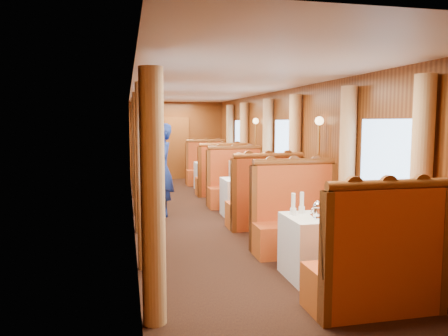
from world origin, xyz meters
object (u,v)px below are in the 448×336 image
object	(u,v)px
tea_tray	(326,217)
rose_vase_far	(213,156)
table_mid	(249,197)
banquette_mid_fwd	(265,204)
banquette_near_fwd	(376,270)
table_near	(329,246)
banquette_near_aft	(297,223)
banquette_mid_aft	(237,187)
passenger	(239,174)
teapot_left	(317,212)
rose_vase_mid	(249,170)
teapot_back	(324,211)
banquette_far_fwd	(222,179)
table_far	(214,176)
steward	(162,170)
fruit_plate	(362,216)
banquette_far_aft	(208,170)
teapot_right	(331,213)

from	to	relation	value
tea_tray	rose_vase_far	distance (m)	7.07
table_mid	banquette_mid_fwd	size ratio (longest dim) A/B	0.78
banquette_near_fwd	table_near	bearing A→B (deg)	90.00
banquette_near_aft	rose_vase_far	xyz separation A→B (m)	(-0.04, 5.99, 0.50)
banquette_mid_aft	passenger	world-z (taller)	banquette_mid_aft
table_mid	teapot_left	bearing A→B (deg)	-93.11
tea_tray	rose_vase_mid	world-z (taller)	rose_vase_mid
teapot_back	rose_vase_far	world-z (taller)	rose_vase_far
banquette_far_fwd	teapot_left	bearing A→B (deg)	-91.84
table_mid	rose_vase_far	size ratio (longest dim) A/B	2.92
table_mid	teapot_back	world-z (taller)	teapot_back
table_far	table_near	bearing A→B (deg)	-90.00
banquette_near_fwd	table_far	bearing A→B (deg)	90.00
table_mid	rose_vase_far	distance (m)	3.54
steward	passenger	bearing A→B (deg)	98.97
banquette_near_fwd	table_far	world-z (taller)	banquette_near_fwd
banquette_far_fwd	steward	size ratio (longest dim) A/B	0.73
fruit_plate	tea_tray	bearing A→B (deg)	168.31
teapot_left	teapot_back	world-z (taller)	teapot_left
table_mid	banquette_near_aft	bearing A→B (deg)	-90.00
teapot_back	passenger	world-z (taller)	passenger
table_mid	steward	bearing A→B (deg)	167.06
banquette_near_aft	table_mid	world-z (taller)	banquette_near_aft
table_far	teapot_back	size ratio (longest dim) A/B	7.22
banquette_near_fwd	banquette_far_fwd	size ratio (longest dim) A/B	1.00
banquette_mid_fwd	banquette_far_aft	distance (m)	5.53
banquette_far_fwd	teapot_back	xyz separation A→B (m)	(-0.06, -5.96, 0.39)
teapot_right	fruit_plate	size ratio (longest dim) A/B	0.63
table_mid	banquette_mid_fwd	xyz separation A→B (m)	(0.00, -1.01, 0.05)
banquette_mid_aft	passenger	distance (m)	0.39
banquette_near_fwd	steward	size ratio (longest dim) A/B	0.73
teapot_back	fruit_plate	bearing A→B (deg)	-23.94
steward	banquette_mid_fwd	bearing A→B (deg)	45.60
fruit_plate	steward	size ratio (longest dim) A/B	0.13
table_far	rose_vase_mid	size ratio (longest dim) A/B	2.92
teapot_left	steward	distance (m)	4.23
rose_vase_mid	fruit_plate	bearing A→B (deg)	-84.60
banquette_near_aft	passenger	world-z (taller)	banquette_near_aft
tea_tray	steward	world-z (taller)	steward
teapot_back	passenger	size ratio (longest dim) A/B	0.19
table_far	fruit_plate	world-z (taller)	fruit_plate
banquette_near_fwd	teapot_left	size ratio (longest dim) A/B	7.41
banquette_mid_fwd	teapot_back	distance (m)	2.49
banquette_near_fwd	rose_vase_mid	size ratio (longest dim) A/B	3.72
banquette_near_aft	fruit_plate	distance (m)	1.26
table_far	teapot_right	xyz separation A→B (m)	(-0.06, -7.13, 0.43)
table_mid	passenger	xyz separation A→B (m)	(-0.00, 0.79, 0.37)
table_near	rose_vase_mid	xyz separation A→B (m)	(-0.01, 3.49, 0.55)
tea_tray	steward	bearing A→B (deg)	112.05
banquette_mid_fwd	banquette_far_fwd	distance (m)	3.50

